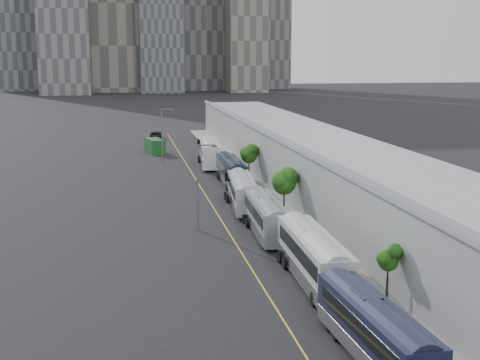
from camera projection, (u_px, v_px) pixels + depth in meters
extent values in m
cube|color=gray|center=(319.00, 216.00, 70.81)|extent=(10.00, 170.00, 0.12)
cube|color=gold|center=(222.00, 221.00, 69.01)|extent=(0.12, 160.00, 0.02)
cube|color=gray|center=(356.00, 184.00, 70.89)|extent=(12.00, 160.00, 6.80)
cube|color=gray|center=(357.00, 161.00, 70.44)|extent=(12.45, 160.40, 2.57)
cube|color=gray|center=(303.00, 152.00, 69.22)|extent=(0.30, 160.00, 0.40)
cube|color=slate|center=(160.00, 6.00, 310.22)|extent=(20.00, 20.00, 80.00)
cube|color=gray|center=(247.00, 17.00, 313.18)|extent=(18.00, 18.00, 70.00)
cube|color=slate|center=(266.00, 1.00, 348.17)|extent=(22.00, 22.00, 90.00)
cube|color=#161932|center=(375.00, 331.00, 36.88)|extent=(2.98, 12.14, 2.92)
cube|color=black|center=(376.00, 323.00, 36.60)|extent=(2.97, 10.70, 0.99)
cube|color=silver|center=(374.00, 347.00, 37.05)|extent=(3.01, 11.90, 0.93)
cube|color=#161932|center=(367.00, 295.00, 37.93)|extent=(1.30, 2.09, 0.28)
cube|color=#BDBDBF|center=(313.00, 257.00, 49.95)|extent=(3.01, 13.41, 3.23)
cube|color=black|center=(314.00, 250.00, 49.65)|extent=(3.03, 11.81, 1.10)
cube|color=silver|center=(313.00, 270.00, 50.14)|extent=(3.04, 13.14, 1.03)
cube|color=#BDBDBF|center=(308.00, 229.00, 51.12)|extent=(1.39, 2.29, 0.31)
cube|color=gray|center=(266.00, 216.00, 63.30)|extent=(2.93, 12.33, 2.97)
cube|color=black|center=(266.00, 211.00, 63.02)|extent=(2.93, 10.86, 1.01)
cube|color=silver|center=(266.00, 226.00, 63.47)|extent=(2.96, 12.09, 0.95)
cube|color=gray|center=(263.00, 196.00, 64.37)|extent=(1.30, 2.12, 0.28)
cube|color=#B6B7C1|center=(242.00, 192.00, 74.56)|extent=(3.52, 12.40, 2.96)
cube|color=black|center=(243.00, 188.00, 74.28)|extent=(3.45, 10.94, 1.01)
cube|color=silver|center=(242.00, 200.00, 74.73)|extent=(3.54, 12.16, 0.95)
cube|color=#B6B7C1|center=(240.00, 176.00, 75.63)|extent=(1.40, 2.17, 0.28)
cube|color=black|center=(231.00, 171.00, 88.72)|extent=(2.58, 12.15, 2.94)
cube|color=black|center=(231.00, 167.00, 88.44)|extent=(2.62, 10.70, 1.00)
cube|color=silver|center=(231.00, 178.00, 88.89)|extent=(2.62, 11.91, 0.94)
cube|color=black|center=(229.00, 157.00, 89.78)|extent=(1.24, 2.07, 0.28)
cube|color=white|center=(210.00, 153.00, 103.67)|extent=(3.93, 13.75, 3.28)
cube|color=black|center=(210.00, 149.00, 103.36)|extent=(3.84, 12.13, 1.12)
cube|color=silver|center=(210.00, 159.00, 103.86)|extent=(3.94, 13.48, 1.05)
cube|color=white|center=(208.00, 140.00, 104.86)|extent=(1.56, 2.41, 0.31)
cylinder|color=black|center=(387.00, 281.00, 45.36)|extent=(0.18, 0.18, 3.40)
sphere|color=#124F12|center=(388.00, 258.00, 45.06)|extent=(1.40, 1.40, 1.40)
cylinder|color=black|center=(284.00, 198.00, 71.00)|extent=(0.18, 0.18, 3.89)
sphere|color=#124F12|center=(284.00, 179.00, 70.64)|extent=(2.58, 2.58, 2.58)
cylinder|color=black|center=(249.00, 166.00, 91.55)|extent=(0.18, 0.18, 3.75)
sphere|color=#124F12|center=(249.00, 153.00, 91.20)|extent=(2.26, 2.26, 2.26)
cylinder|color=#59595E|center=(197.00, 188.00, 64.53)|extent=(0.18, 0.18, 8.47)
cylinder|color=#59595E|center=(206.00, 145.00, 63.93)|extent=(1.80, 0.14, 0.14)
cube|color=#59595E|center=(215.00, 146.00, 64.10)|extent=(0.50, 0.22, 0.18)
cylinder|color=#59595E|center=(162.00, 136.00, 106.32)|extent=(0.18, 0.18, 8.62)
cylinder|color=#59595E|center=(167.00, 109.00, 105.71)|extent=(1.80, 0.14, 0.14)
cube|color=#59595E|center=(172.00, 110.00, 105.87)|extent=(0.50, 0.22, 0.18)
cube|color=#16481D|center=(155.00, 146.00, 116.97)|extent=(3.55, 5.69, 2.53)
imported|color=black|center=(156.00, 135.00, 136.97)|extent=(2.65, 5.55, 1.53)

